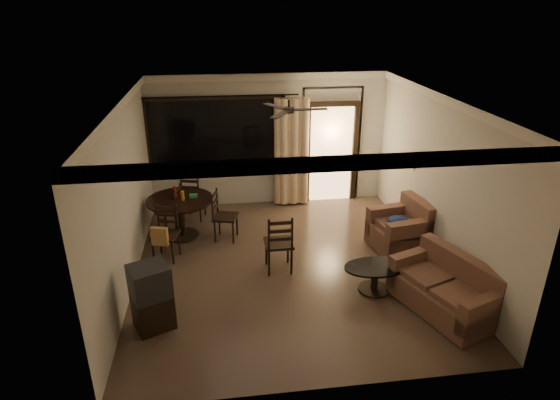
{
  "coord_description": "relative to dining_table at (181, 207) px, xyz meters",
  "views": [
    {
      "loc": [
        -1.04,
        -6.76,
        4.14
      ],
      "look_at": [
        -0.1,
        0.2,
        1.13
      ],
      "focal_mm": 30.0,
      "sensor_mm": 36.0,
      "label": 1
    }
  ],
  "objects": [
    {
      "name": "sofa",
      "position": [
        3.89,
        -2.83,
        -0.28
      ],
      "size": [
        1.28,
        1.69,
        0.81
      ],
      "rotation": [
        0.0,
        0.0,
        0.36
      ],
      "color": "#43271F",
      "rests_on": "ground"
    },
    {
      "name": "dining_chair_north",
      "position": [
        0.2,
        0.76,
        -0.32
      ],
      "size": [
        0.51,
        0.51,
        0.95
      ],
      "rotation": [
        0.0,
        0.0,
        2.88
      ],
      "color": "black",
      "rests_on": "ground"
    },
    {
      "name": "tv_cabinet",
      "position": [
        -0.23,
        -2.67,
        -0.13
      ],
      "size": [
        0.63,
        0.61,
        0.94
      ],
      "rotation": [
        0.0,
        0.0,
        0.43
      ],
      "color": "black",
      "rests_on": "ground"
    },
    {
      "name": "coffee_table",
      "position": [
        3.03,
        -2.23,
        -0.32
      ],
      "size": [
        0.97,
        0.58,
        0.43
      ],
      "rotation": [
        0.0,
        0.0,
        -0.39
      ],
      "color": "black",
      "rests_on": "ground"
    },
    {
      "name": "dining_chair_east",
      "position": [
        0.81,
        -0.22,
        -0.32
      ],
      "size": [
        0.51,
        0.51,
        0.95
      ],
      "rotation": [
        0.0,
        0.0,
        1.31
      ],
      "color": "black",
      "rests_on": "ground"
    },
    {
      "name": "room_shell",
      "position": [
        2.41,
        0.44,
        1.23
      ],
      "size": [
        5.5,
        6.7,
        5.5
      ],
      "color": "beige",
      "rests_on": "ground"
    },
    {
      "name": "dining_table",
      "position": [
        0.0,
        0.0,
        0.0
      ],
      "size": [
        1.22,
        1.22,
        0.98
      ],
      "rotation": [
        0.0,
        0.0,
        -0.26
      ],
      "color": "black",
      "rests_on": "ground"
    },
    {
      "name": "side_chair",
      "position": [
        1.65,
        -1.44,
        -0.3
      ],
      "size": [
        0.46,
        0.46,
        1.03
      ],
      "rotation": [
        0.0,
        0.0,
        3.15
      ],
      "color": "black",
      "rests_on": "ground"
    },
    {
      "name": "dining_chair_south",
      "position": [
        -0.22,
        -0.83,
        -0.3
      ],
      "size": [
        0.51,
        0.55,
        0.95
      ],
      "rotation": [
        0.0,
        0.0,
        -0.26
      ],
      "color": "black",
      "rests_on": "ground"
    },
    {
      "name": "ground",
      "position": [
        1.82,
        -1.34,
        -0.6
      ],
      "size": [
        5.5,
        5.5,
        0.0
      ],
      "primitive_type": "plane",
      "color": "#7F6651",
      "rests_on": "ground"
    },
    {
      "name": "armchair",
      "position": [
        3.92,
        -1.02,
        -0.23
      ],
      "size": [
        1.03,
        1.03,
        0.9
      ],
      "rotation": [
        0.0,
        0.0,
        0.17
      ],
      "color": "#43271F",
      "rests_on": "ground"
    },
    {
      "name": "dining_chair_west",
      "position": [
        -0.22,
        0.22,
        -0.32
      ],
      "size": [
        0.51,
        0.51,
        0.95
      ],
      "rotation": [
        0.0,
        0.0,
        -1.83
      ],
      "color": "black",
      "rests_on": "ground"
    }
  ]
}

